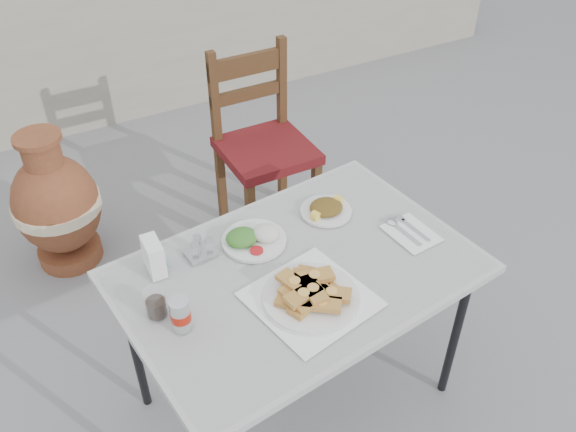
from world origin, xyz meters
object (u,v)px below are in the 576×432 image
cola_glass (156,304)px  terracotta_urn (57,205)px  salad_rice_plate (253,237)px  soda_can (180,314)px  pide_plate (311,292)px  napkin_holder (154,256)px  chair (263,144)px  cafe_table (298,279)px  condiment_caddy (201,249)px  salad_chopped_plate (326,209)px

cola_glass → terracotta_urn: bearing=95.8°
salad_rice_plate → soda_can: soda_can is taller
pide_plate → napkin_holder: 0.51m
salad_rice_plate → chair: 0.98m
cola_glass → terracotta_urn: 1.28m
napkin_holder → chair: bearing=47.4°
cafe_table → napkin_holder: (-0.41, 0.21, 0.11)m
pide_plate → cola_glass: cola_glass is taller
soda_can → chair: bearing=53.6°
cafe_table → terracotta_urn: (-0.59, 1.23, -0.31)m
salad_rice_plate → cafe_table: bearing=-69.1°
soda_can → terracotta_urn: soda_can is taller
napkin_holder → terracotta_urn: size_ratio=0.17×
condiment_caddy → salad_chopped_plate: bearing=-0.4°
salad_chopped_plate → cola_glass: size_ratio=2.00×
pide_plate → terracotta_urn: (-0.55, 1.37, -0.39)m
cafe_table → napkin_holder: 0.47m
cola_glass → salad_chopped_plate: bearing=14.5°
condiment_caddy → napkin_holder: bearing=-179.8°
soda_can → cola_glass: soda_can is taller
salad_chopped_plate → cola_glass: 0.72m
salad_chopped_plate → napkin_holder: 0.64m
pide_plate → salad_chopped_plate: pide_plate is taller
cafe_table → chair: (0.38, 1.03, -0.15)m
pide_plate → cafe_table: bearing=76.4°
cafe_table → pide_plate: 0.16m
chair → cola_glass: bearing=-130.0°
condiment_caddy → chair: bearing=52.2°
salad_chopped_plate → cola_glass: (-0.70, -0.18, 0.03)m
cafe_table → soda_can: 0.43m
napkin_holder → terracotta_urn: napkin_holder is taller
cola_glass → napkin_holder: bearing=72.3°
soda_can → condiment_caddy: size_ratio=1.03×
cola_glass → soda_can: bearing=-60.5°
salad_rice_plate → cola_glass: size_ratio=2.36×
salad_rice_plate → terracotta_urn: size_ratio=0.32×
cafe_table → chair: bearing=69.6°
soda_can → cola_glass: bearing=119.5°
napkin_holder → pide_plate: bearing=-41.7°
salad_chopped_plate → condiment_caddy: condiment_caddy is taller
salad_rice_plate → condiment_caddy: condiment_caddy is taller
pide_plate → napkin_holder: bearing=136.9°
cafe_table → condiment_caddy: condiment_caddy is taller
pide_plate → salad_chopped_plate: size_ratio=2.10×
cola_glass → condiment_caddy: 0.28m
pide_plate → condiment_caddy: condiment_caddy is taller
soda_can → napkin_holder: 0.27m
salad_chopped_plate → chair: chair is taller
terracotta_urn → soda_can: bearing=-82.5°
salad_chopped_plate → terracotta_urn: 1.37m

